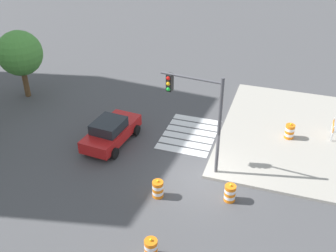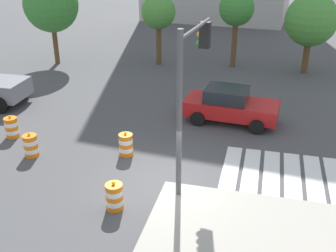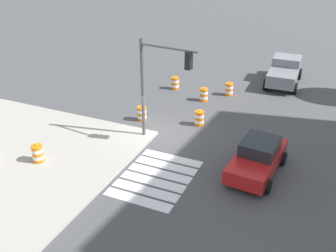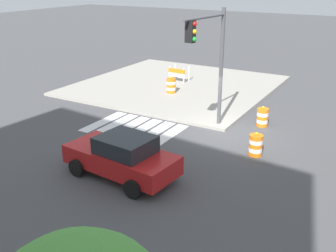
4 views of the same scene
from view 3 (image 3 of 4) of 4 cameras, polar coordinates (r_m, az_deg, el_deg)
The scene contains 12 objects.
ground_plane at distance 21.99m, azimuth -1.48°, elevation -1.20°, with size 120.00×120.00×0.00m, color #474749.
sidewalk_corner at distance 21.11m, azimuth -23.81°, elevation -4.80°, with size 12.00×12.00×0.15m, color #9E998E.
crosswalk_stripes at distance 18.24m, azimuth -1.75°, elevation -7.68°, with size 4.35×3.20×0.02m.
sports_car at distance 18.70m, azimuth 13.27°, elevation -4.58°, with size 4.45×2.43×1.63m.
pickup_truck at distance 30.70m, azimuth 17.07°, elevation 7.91°, with size 5.20×2.46×1.92m.
traffic_barrel_near_corner at distance 22.91m, azimuth 4.71°, elevation 1.19°, with size 0.56×0.56×1.02m.
traffic_barrel_crosswalk_end at distance 26.34m, azimuth 5.37°, elevation 4.70°, with size 0.56×0.56×1.02m.
traffic_barrel_median_near at distance 23.48m, azimuth -3.93°, elevation 1.89°, with size 0.56×0.56×1.02m.
traffic_barrel_median_far at distance 28.31m, azimuth 1.08°, elevation 6.43°, with size 0.56×0.56×1.02m.
traffic_barrel_far_curb at distance 27.53m, azimuth 9.11°, elevation 5.47°, with size 0.56×0.56×1.02m.
traffic_barrel_on_sidewalk at distance 20.01m, azimuth -18.91°, elevation -3.89°, with size 0.56×0.56×1.02m.
traffic_light_pole at distance 19.63m, azimuth -1.08°, elevation 7.72°, with size 0.56×3.28×5.50m.
Camera 3 is at (17.48, 8.42, 10.36)m, focal length 40.75 mm.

